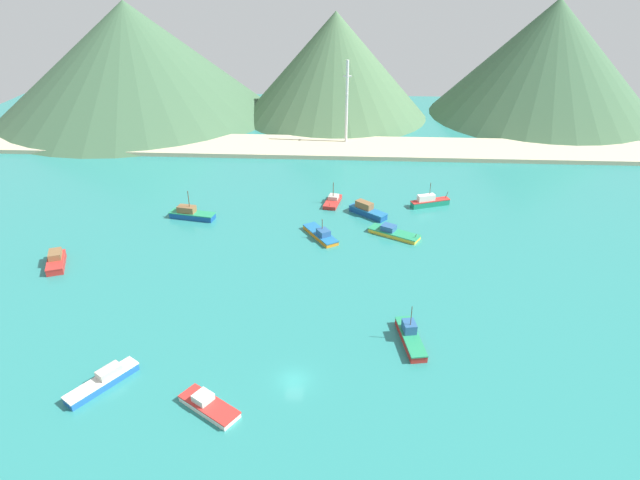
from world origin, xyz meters
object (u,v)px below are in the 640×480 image
object	(u,v)px
fishing_boat_6	(393,232)
fishing_boat_9	(103,381)
fishing_boat_2	(191,214)
fishing_boat_10	(321,234)
fishing_boat_8	(208,405)
fishing_boat_0	(333,201)
radio_tower	(347,103)
fishing_boat_1	(367,210)
fishing_boat_4	(429,202)
fishing_boat_7	(56,261)
fishing_boat_5	(410,337)

from	to	relation	value
fishing_boat_6	fishing_boat_9	xyz separation A→B (m)	(-42.88, -47.50, 0.14)
fishing_boat_2	fishing_boat_10	size ratio (longest dim) A/B	1.02
fishing_boat_2	fishing_boat_10	bearing A→B (deg)	-14.43
fishing_boat_8	fishing_boat_9	xyz separation A→B (m)	(-15.53, 3.52, 0.18)
fishing_boat_0	radio_tower	size ratio (longest dim) A/B	0.32
fishing_boat_10	radio_tower	world-z (taller)	radio_tower
fishing_boat_0	fishing_boat_10	bearing A→B (deg)	-96.19
fishing_boat_0	fishing_boat_9	world-z (taller)	fishing_boat_0
fishing_boat_8	fishing_boat_9	size ratio (longest dim) A/B	0.90
fishing_boat_1	fishing_boat_9	xyz separation A→B (m)	(-37.58, -57.30, -0.29)
fishing_boat_2	fishing_boat_4	size ratio (longest dim) A/B	1.11
fishing_boat_7	fishing_boat_10	bearing A→B (deg)	16.09
fishing_boat_2	radio_tower	distance (m)	64.74
fishing_boat_4	fishing_boat_6	distance (m)	18.18
fishing_boat_7	radio_tower	world-z (taller)	radio_tower
fishing_boat_1	fishing_boat_10	xyz separation A→B (m)	(-9.88, -11.51, -0.41)
fishing_boat_1	fishing_boat_2	distance (m)	39.71
fishing_boat_4	fishing_boat_7	xyz separation A→B (m)	(-74.51, -31.68, -0.11)
fishing_boat_0	fishing_boat_7	bearing A→B (deg)	-148.47
fishing_boat_5	fishing_boat_6	xyz separation A→B (m)	(-0.45, 35.44, -0.23)
fishing_boat_8	fishing_boat_5	bearing A→B (deg)	29.29
fishing_boat_5	fishing_boat_8	size ratio (longest dim) A/B	1.15
fishing_boat_2	fishing_boat_6	distance (m)	45.21
fishing_boat_7	radio_tower	distance (m)	94.03
fishing_boat_2	fishing_boat_8	xyz separation A→B (m)	(17.47, -56.95, -0.40)
fishing_boat_10	fishing_boat_4	bearing A→B (deg)	35.13
fishing_boat_5	fishing_boat_9	world-z (taller)	fishing_boat_5
fishing_boat_1	fishing_boat_6	bearing A→B (deg)	-61.61
fishing_boat_5	fishing_boat_10	xyz separation A→B (m)	(-15.63, 33.73, -0.20)
fishing_boat_7	fishing_boat_5	bearing A→B (deg)	-16.42
fishing_boat_10	fishing_boat_5	bearing A→B (deg)	-65.15
fishing_boat_1	radio_tower	size ratio (longest dim) A/B	0.35
fishing_boat_1	fishing_boat_7	bearing A→B (deg)	-156.58
fishing_boat_6	fishing_boat_7	xyz separation A→B (m)	(-65.13, -16.11, 0.33)
fishing_boat_6	fishing_boat_9	size ratio (longest dim) A/B	1.11
fishing_boat_1	fishing_boat_7	xyz separation A→B (m)	(-59.84, -25.91, -0.11)
fishing_boat_0	fishing_boat_1	distance (m)	9.95
fishing_boat_0	fishing_boat_2	bearing A→B (deg)	-162.78
fishing_boat_0	fishing_boat_4	xyz separation A→B (m)	(22.67, -0.12, 0.47)
fishing_boat_5	radio_tower	xyz separation A→B (m)	(-11.29, 95.16, 12.06)
fishing_boat_9	fishing_boat_10	size ratio (longest dim) A/B	0.96
fishing_boat_1	fishing_boat_5	world-z (taller)	fishing_boat_5
fishing_boat_5	fishing_boat_2	bearing A→B (deg)	137.58
fishing_boat_4	radio_tower	distance (m)	49.98
fishing_boat_1	fishing_boat_8	world-z (taller)	fishing_boat_1
fishing_boat_0	fishing_boat_5	bearing A→B (deg)	-74.96
fishing_boat_0	fishing_boat_6	size ratio (longest dim) A/B	0.73
fishing_boat_4	fishing_boat_8	size ratio (longest dim) A/B	1.05
fishing_boat_5	fishing_boat_7	xyz separation A→B (m)	(-65.58, 19.32, 0.09)
fishing_boat_1	fishing_boat_9	bearing A→B (deg)	-123.26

